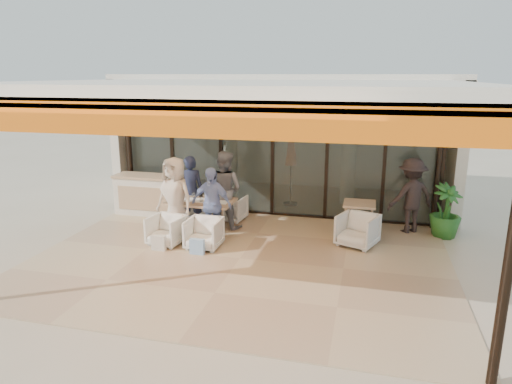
# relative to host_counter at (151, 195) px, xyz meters

# --- Properties ---
(ground) EXTENTS (70.00, 70.00, 0.00)m
(ground) POSITION_rel_host_counter_xyz_m (3.03, -2.30, -0.53)
(ground) COLOR #C6B293
(ground) RESTS_ON ground
(terrace_floor) EXTENTS (8.00, 6.00, 0.01)m
(terrace_floor) POSITION_rel_host_counter_xyz_m (3.03, -2.30, -0.53)
(terrace_floor) COLOR tan
(terrace_floor) RESTS_ON ground
(terrace_structure) EXTENTS (8.00, 6.00, 3.40)m
(terrace_structure) POSITION_rel_host_counter_xyz_m (3.03, -2.56, 2.72)
(terrace_structure) COLOR silver
(terrace_structure) RESTS_ON ground
(glass_storefront) EXTENTS (8.08, 0.10, 3.20)m
(glass_storefront) POSITION_rel_host_counter_xyz_m (3.03, 0.70, 1.07)
(glass_storefront) COLOR #9EADA3
(glass_storefront) RESTS_ON ground
(interior_block) EXTENTS (9.05, 3.62, 3.52)m
(interior_block) POSITION_rel_host_counter_xyz_m (3.04, 3.02, 1.70)
(interior_block) COLOR silver
(interior_block) RESTS_ON ground
(host_counter) EXTENTS (1.85, 0.65, 1.04)m
(host_counter) POSITION_rel_host_counter_xyz_m (0.00, 0.00, 0.00)
(host_counter) COLOR silver
(host_counter) RESTS_ON ground
(dining_table) EXTENTS (1.50, 0.90, 0.93)m
(dining_table) POSITION_rel_host_counter_xyz_m (1.71, -0.93, 0.16)
(dining_table) COLOR tan
(dining_table) RESTS_ON ground
(chair_far_left) EXTENTS (0.89, 0.86, 0.74)m
(chair_far_left) POSITION_rel_host_counter_xyz_m (1.30, 0.01, -0.16)
(chair_far_left) COLOR white
(chair_far_left) RESTS_ON ground
(chair_far_right) EXTENTS (0.75, 0.71, 0.70)m
(chair_far_right) POSITION_rel_host_counter_xyz_m (2.14, 0.01, -0.18)
(chair_far_right) COLOR white
(chair_far_right) RESTS_ON ground
(chair_near_left) EXTENTS (0.77, 0.73, 0.70)m
(chair_near_left) POSITION_rel_host_counter_xyz_m (1.30, -1.89, -0.18)
(chair_near_left) COLOR white
(chair_near_left) RESTS_ON ground
(chair_near_right) EXTENTS (0.69, 0.65, 0.71)m
(chair_near_right) POSITION_rel_host_counter_xyz_m (2.14, -1.89, -0.18)
(chair_near_right) COLOR white
(chair_near_right) RESTS_ON ground
(diner_navy) EXTENTS (0.70, 0.56, 1.69)m
(diner_navy) POSITION_rel_host_counter_xyz_m (1.30, -0.49, 0.31)
(diner_navy) COLOR #181F36
(diner_navy) RESTS_ON ground
(diner_grey) EXTENTS (1.01, 0.85, 1.83)m
(diner_grey) POSITION_rel_host_counter_xyz_m (2.14, -0.49, 0.38)
(diner_grey) COLOR slate
(diner_grey) RESTS_ON ground
(diner_cream) EXTENTS (0.99, 0.77, 1.80)m
(diner_cream) POSITION_rel_host_counter_xyz_m (1.30, -1.39, 0.37)
(diner_cream) COLOR beige
(diner_cream) RESTS_ON ground
(diner_periwinkle) EXTENTS (1.01, 0.56, 1.62)m
(diner_periwinkle) POSITION_rel_host_counter_xyz_m (2.14, -1.39, 0.28)
(diner_periwinkle) COLOR #7B94CE
(diner_periwinkle) RESTS_ON ground
(tote_bag_cream) EXTENTS (0.30, 0.10, 0.34)m
(tote_bag_cream) POSITION_rel_host_counter_xyz_m (1.30, -2.29, -0.36)
(tote_bag_cream) COLOR silver
(tote_bag_cream) RESTS_ON ground
(tote_bag_blue) EXTENTS (0.30, 0.10, 0.34)m
(tote_bag_blue) POSITION_rel_host_counter_xyz_m (2.14, -2.29, -0.36)
(tote_bag_blue) COLOR #99BFD8
(tote_bag_blue) RESTS_ON ground
(side_table) EXTENTS (0.70, 0.70, 0.74)m
(side_table) POSITION_rel_host_counter_xyz_m (5.23, -0.24, 0.11)
(side_table) COLOR tan
(side_table) RESTS_ON ground
(side_chair) EXTENTS (0.95, 0.92, 0.77)m
(side_chair) POSITION_rel_host_counter_xyz_m (5.23, -0.99, -0.15)
(side_chair) COLOR white
(side_chair) RESTS_ON ground
(standing_woman) EXTENTS (1.29, 1.11, 1.73)m
(standing_woman) POSITION_rel_host_counter_xyz_m (6.34, 0.19, 0.33)
(standing_woman) COLOR black
(standing_woman) RESTS_ON ground
(potted_palm) EXTENTS (0.94, 0.94, 1.20)m
(potted_palm) POSITION_rel_host_counter_xyz_m (7.08, 0.07, 0.07)
(potted_palm) COLOR #1E5919
(potted_palm) RESTS_ON ground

